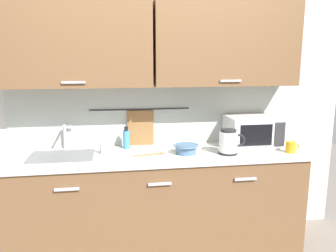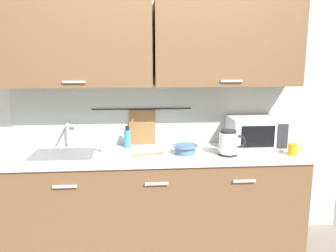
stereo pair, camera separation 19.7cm
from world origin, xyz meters
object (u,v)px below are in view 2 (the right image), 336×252
microwave (255,132)px  mug_by_kettle (293,149)px  mug_near_sink (106,147)px  mixing_bowl (185,149)px  dish_soap_bottle (127,138)px  electric_kettle (229,143)px  wooden_spoon (152,154)px

microwave → mug_by_kettle: microwave is taller
microwave → mug_near_sink: microwave is taller
mug_near_sink → mixing_bowl: (0.67, -0.09, -0.00)m
mug_near_sink → mug_by_kettle: 1.56m
dish_soap_bottle → electric_kettle: bearing=-19.9°
microwave → wooden_spoon: microwave is taller
dish_soap_bottle → mug_near_sink: 0.24m
electric_kettle → mug_near_sink: (-1.01, 0.15, -0.05)m
mug_near_sink → mug_by_kettle: same height
electric_kettle → wooden_spoon: 0.64m
electric_kettle → mixing_bowl: 0.36m
mug_near_sink → wooden_spoon: bearing=-13.6°
dish_soap_bottle → mixing_bowl: size_ratio=0.92×
electric_kettle → mug_by_kettle: electric_kettle is taller
dish_soap_bottle → mug_by_kettle: 1.41m
mug_by_kettle → wooden_spoon: mug_by_kettle is taller
microwave → mug_by_kettle: bearing=-50.9°
mixing_bowl → wooden_spoon: bearing=-179.8°
mixing_bowl → wooden_spoon: mixing_bowl is taller
microwave → dish_soap_bottle: size_ratio=2.35×
mug_near_sink → mixing_bowl: bearing=-7.9°
mug_near_sink → wooden_spoon: size_ratio=0.44×
wooden_spoon → mug_near_sink: bearing=166.4°
mug_near_sink → mixing_bowl: 0.67m
dish_soap_bottle → wooden_spoon: size_ratio=0.71×
wooden_spoon → dish_soap_bottle: bearing=130.9°
mixing_bowl → mug_by_kettle: size_ratio=1.78×
mug_by_kettle → wooden_spoon: bearing=174.8°
mug_near_sink → electric_kettle: bearing=-8.6°
electric_kettle → mixing_bowl: electric_kettle is taller
microwave → mug_near_sink: bearing=-176.5°
dish_soap_bottle → wooden_spoon: 0.33m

